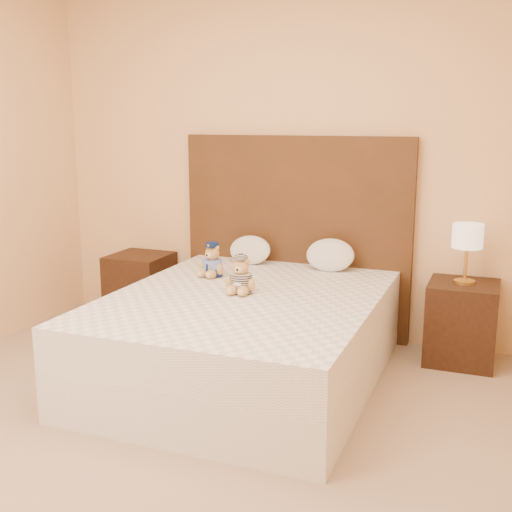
% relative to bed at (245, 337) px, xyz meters
% --- Properties ---
extents(ground, '(4.00, 4.50, 0.00)m').
position_rel_bed_xyz_m(ground, '(0.00, -1.20, -0.28)').
color(ground, tan).
rests_on(ground, ground).
extents(room_walls, '(4.04, 4.52, 2.72)m').
position_rel_bed_xyz_m(room_walls, '(0.00, -0.74, 1.53)').
color(room_walls, '#F1BF83').
rests_on(room_walls, ground).
extents(bed, '(1.60, 2.00, 0.55)m').
position_rel_bed_xyz_m(bed, '(0.00, 0.00, 0.00)').
color(bed, white).
rests_on(bed, ground).
extents(headboard, '(1.75, 0.08, 1.50)m').
position_rel_bed_xyz_m(headboard, '(0.00, 1.01, 0.47)').
color(headboard, '#4D2A17').
rests_on(headboard, ground).
extents(nightstand_left, '(0.45, 0.45, 0.55)m').
position_rel_bed_xyz_m(nightstand_left, '(-1.25, 0.80, -0.00)').
color(nightstand_left, '#331D10').
rests_on(nightstand_left, ground).
extents(nightstand_right, '(0.45, 0.45, 0.55)m').
position_rel_bed_xyz_m(nightstand_right, '(1.25, 0.80, -0.00)').
color(nightstand_right, '#331D10').
rests_on(nightstand_right, ground).
extents(lamp, '(0.20, 0.20, 0.40)m').
position_rel_bed_xyz_m(lamp, '(1.25, 0.80, 0.57)').
color(lamp, gold).
rests_on(lamp, nightstand_right).
extents(teddy_police, '(0.24, 0.23, 0.24)m').
position_rel_bed_xyz_m(teddy_police, '(-0.39, 0.36, 0.39)').
color(teddy_police, '#B48046').
rests_on(teddy_police, bed).
extents(teddy_prisoner, '(0.21, 0.20, 0.23)m').
position_rel_bed_xyz_m(teddy_prisoner, '(-0.04, 0.03, 0.39)').
color(teddy_prisoner, '#B48046').
rests_on(teddy_prisoner, bed).
extents(pillow_left, '(0.32, 0.21, 0.23)m').
position_rel_bed_xyz_m(pillow_left, '(-0.30, 0.83, 0.39)').
color(pillow_left, white).
rests_on(pillow_left, bed).
extents(pillow_right, '(0.35, 0.23, 0.25)m').
position_rel_bed_xyz_m(pillow_right, '(0.32, 0.83, 0.40)').
color(pillow_right, white).
rests_on(pillow_right, bed).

